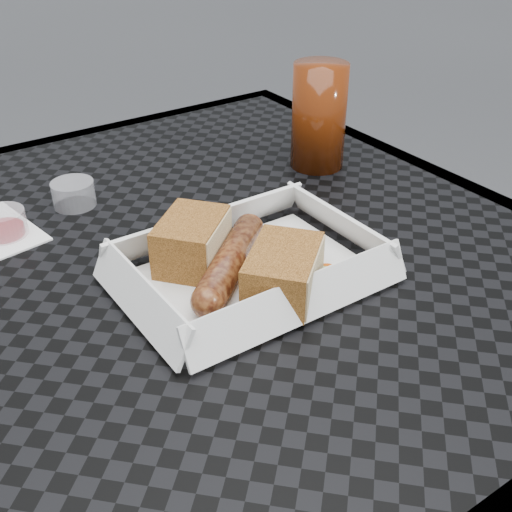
{
  "coord_description": "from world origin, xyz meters",
  "views": [
    {
      "loc": [
        -0.25,
        -0.51,
        1.1
      ],
      "look_at": [
        0.04,
        -0.09,
        0.78
      ],
      "focal_mm": 45.0,
      "sensor_mm": 36.0,
      "label": 1
    }
  ],
  "objects_px": {
    "food_tray": "(250,276)",
    "patio_table": "(179,315)",
    "bratwurst": "(230,262)",
    "drink_glass": "(319,116)"
  },
  "relations": [
    {
      "from": "food_tray",
      "to": "patio_table",
      "type": "bearing_deg",
      "value": 119.8
    },
    {
      "from": "patio_table",
      "to": "food_tray",
      "type": "distance_m",
      "value": 0.12
    },
    {
      "from": "food_tray",
      "to": "bratwurst",
      "type": "height_order",
      "value": "bratwurst"
    },
    {
      "from": "patio_table",
      "to": "drink_glass",
      "type": "bearing_deg",
      "value": 19.78
    },
    {
      "from": "food_tray",
      "to": "drink_glass",
      "type": "relative_size",
      "value": 1.62
    },
    {
      "from": "bratwurst",
      "to": "drink_glass",
      "type": "xyz_separation_m",
      "value": [
        0.24,
        0.16,
        0.05
      ]
    },
    {
      "from": "patio_table",
      "to": "food_tray",
      "type": "height_order",
      "value": "food_tray"
    },
    {
      "from": "food_tray",
      "to": "drink_glass",
      "type": "height_order",
      "value": "drink_glass"
    },
    {
      "from": "food_tray",
      "to": "bratwurst",
      "type": "xyz_separation_m",
      "value": [
        -0.02,
        0.01,
        0.02
      ]
    },
    {
      "from": "drink_glass",
      "to": "patio_table",
      "type": "bearing_deg",
      "value": -160.22
    }
  ]
}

